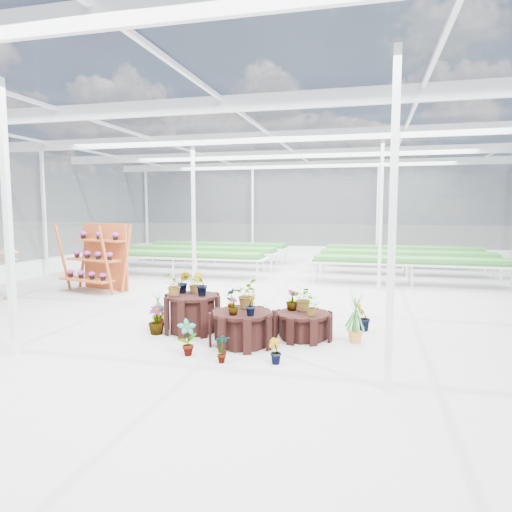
% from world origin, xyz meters
% --- Properties ---
extents(ground_plane, '(24.00, 24.00, 0.00)m').
position_xyz_m(ground_plane, '(0.00, 0.00, 0.00)').
color(ground_plane, gray).
rests_on(ground_plane, ground).
extents(greenhouse_shell, '(18.00, 24.00, 4.50)m').
position_xyz_m(greenhouse_shell, '(0.00, 0.00, 2.25)').
color(greenhouse_shell, white).
rests_on(greenhouse_shell, ground).
extents(steel_frame, '(18.00, 24.00, 4.50)m').
position_xyz_m(steel_frame, '(0.00, 0.00, 2.25)').
color(steel_frame, silver).
rests_on(steel_frame, ground).
extents(nursery_benches, '(16.00, 7.00, 0.84)m').
position_xyz_m(nursery_benches, '(0.00, 7.20, 0.42)').
color(nursery_benches, silver).
rests_on(nursery_benches, ground).
extents(plinth_tall, '(1.09, 1.09, 0.74)m').
position_xyz_m(plinth_tall, '(-0.67, -1.91, 0.37)').
color(plinth_tall, black).
rests_on(plinth_tall, ground).
extents(plinth_mid, '(1.53, 1.53, 0.61)m').
position_xyz_m(plinth_mid, '(0.53, -2.51, 0.30)').
color(plinth_mid, black).
rests_on(plinth_mid, ground).
extents(plinth_low, '(1.35, 1.35, 0.49)m').
position_xyz_m(plinth_low, '(1.53, -1.81, 0.24)').
color(plinth_low, black).
rests_on(plinth_low, ground).
extents(shelf_rack, '(2.08, 1.44, 2.00)m').
position_xyz_m(shelf_rack, '(-5.14, 1.53, 1.00)').
color(shelf_rack, '#A9481F').
rests_on(shelf_rack, ground).
extents(bird_table, '(0.42, 0.42, 1.49)m').
position_xyz_m(bird_table, '(-6.67, -0.06, 0.74)').
color(bird_table, '#A7733D').
rests_on(bird_table, ground).
extents(nursery_plants, '(4.60, 3.29, 1.21)m').
position_xyz_m(nursery_plants, '(0.47, -1.78, 0.53)').
color(nursery_plants, '#317630').
rests_on(nursery_plants, ground).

